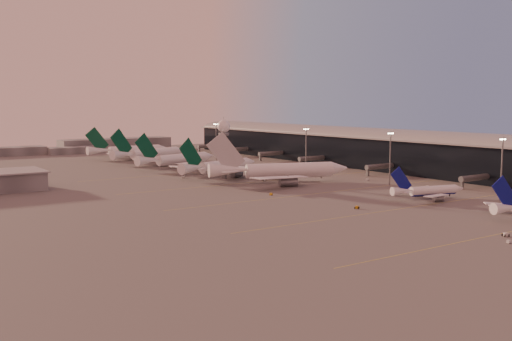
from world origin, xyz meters
TOP-DOWN VIEW (x-y plane):
  - ground at (0.00, 0.00)m, footprint 700.00×700.00m
  - taxiway_markings at (30.00, 56.00)m, footprint 180.00×185.25m
  - terminal at (107.88, 110.09)m, footprint 57.00×362.00m
  - radar_tower at (5.00, 120.00)m, footprint 6.40×6.40m
  - mast_a at (58.00, 0.00)m, footprint 3.60×0.56m
  - mast_b at (55.00, 55.00)m, footprint 3.60×0.56m
  - mast_c at (50.00, 110.00)m, footprint 3.60×0.56m
  - mast_d at (48.00, 200.00)m, footprint 3.60×0.56m
  - distant_horizon at (2.62, 325.14)m, footprint 165.00×37.50m
  - narrowbody_mid at (38.60, 19.08)m, footprint 34.02×26.81m
  - widebody_white at (19.19, 91.25)m, footprint 67.67×53.33m
  - greentail_a at (9.65, 131.13)m, footprint 56.38×44.85m
  - greentail_b at (8.46, 178.09)m, footprint 58.00×46.30m
  - greentail_c at (10.55, 220.14)m, footprint 60.02×47.76m
  - greentail_d at (10.16, 254.28)m, footprint 60.22×48.64m
  - gsv_truck_a at (-3.62, -43.50)m, footprint 4.71×1.94m
  - gsv_tug_near at (2.91, -38.07)m, footprint 3.43×4.17m
  - gsv_tug_mid at (-0.57, 18.88)m, footprint 3.59×4.02m
  - gsv_truck_b at (62.28, 38.41)m, footprint 6.56×4.49m
  - gsv_truck_c at (-7.31, 62.12)m, footprint 5.27×3.00m
  - gsv_catering_b at (58.30, 72.50)m, footprint 5.28×3.04m
  - gsv_tug_far at (16.02, 100.40)m, footprint 2.67×3.82m
  - gsv_truck_d at (-11.53, 133.28)m, footprint 3.61×5.25m
  - gsv_tug_hangar at (46.97, 151.26)m, footprint 4.37×3.85m

SIDE VIEW (x-z plane):
  - ground at x=0.00m, z-range 0.00..0.00m
  - taxiway_markings at x=30.00m, z-range 0.00..0.02m
  - gsv_tug_mid at x=-0.57m, z-range 0.01..1.00m
  - gsv_tug_far at x=16.02m, z-range 0.02..1.02m
  - gsv_tug_near at x=2.91m, z-range 0.02..1.05m
  - gsv_tug_hangar at x=46.97m, z-range 0.02..1.09m
  - gsv_truck_a at x=-3.62m, z-range 0.02..1.89m
  - gsv_truck_d at x=-11.53m, z-range 0.02..2.02m
  - gsv_truck_c at x=-7.31m, z-range 0.02..2.03m
  - gsv_truck_b at x=62.28m, z-range 0.03..2.52m
  - gsv_catering_b at x=58.30m, z-range 0.00..4.08m
  - narrowbody_mid at x=38.60m, z-range -4.03..9.51m
  - greentail_a at x=9.65m, z-range -6.83..14.29m
  - greentail_b at x=8.46m, z-range -6.93..14.50m
  - greentail_d at x=10.16m, z-range -7.07..14.80m
  - distant_horizon at x=2.62m, z-range -0.61..8.39m
  - greentail_c at x=10.55m, z-range -7.26..15.19m
  - widebody_white at x=19.19m, z-range -8.09..16.68m
  - terminal at x=107.88m, z-range -1.00..22.04m
  - mast_a at x=58.00m, z-range 1.24..26.24m
  - mast_b at x=55.00m, z-range 1.24..26.24m
  - mast_c at x=50.00m, z-range 1.24..26.24m
  - mast_d at x=48.00m, z-range 1.24..26.24m
  - radar_tower at x=5.00m, z-range 5.40..36.50m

